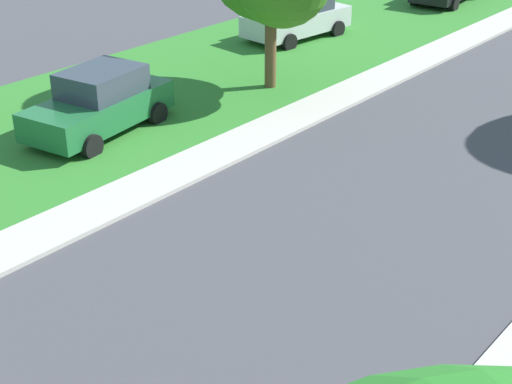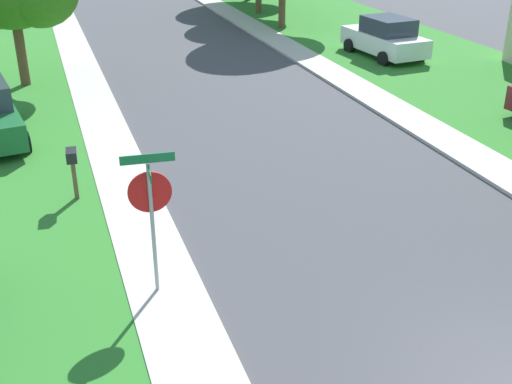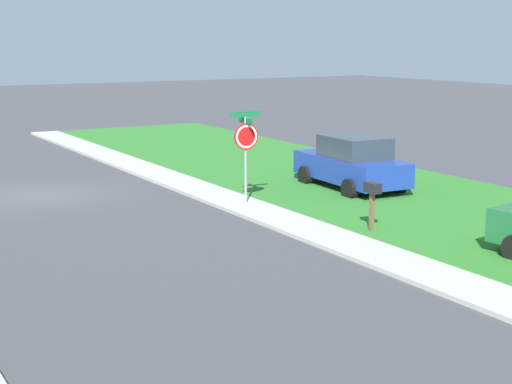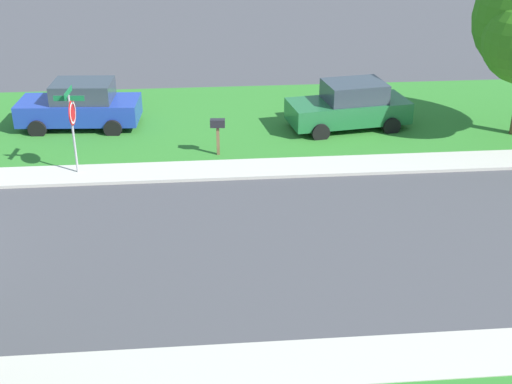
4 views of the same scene
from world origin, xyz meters
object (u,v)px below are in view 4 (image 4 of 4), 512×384
Objects in this scene: car_green_driveway_right at (350,106)px; car_blue_behind_trees at (80,105)px; mailbox at (218,128)px; stop_sign_far_corner at (72,118)px.

car_green_driveway_right is 1.02× the size of car_blue_behind_trees.
car_green_driveway_right is at bearing 114.26° from mailbox.
car_green_driveway_right reaches higher than mailbox.
car_green_driveway_right is 9.75m from car_blue_behind_trees.
car_green_driveway_right is at bearing 84.57° from car_blue_behind_trees.
stop_sign_far_corner is at bearing 6.20° from car_blue_behind_trees.
stop_sign_far_corner reaches higher than car_blue_behind_trees.
mailbox is (-1.07, 4.41, -0.88)m from stop_sign_far_corner.
mailbox is at bearing -65.74° from car_green_driveway_right.
car_blue_behind_trees is (-0.92, -9.71, 0.00)m from car_green_driveway_right.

